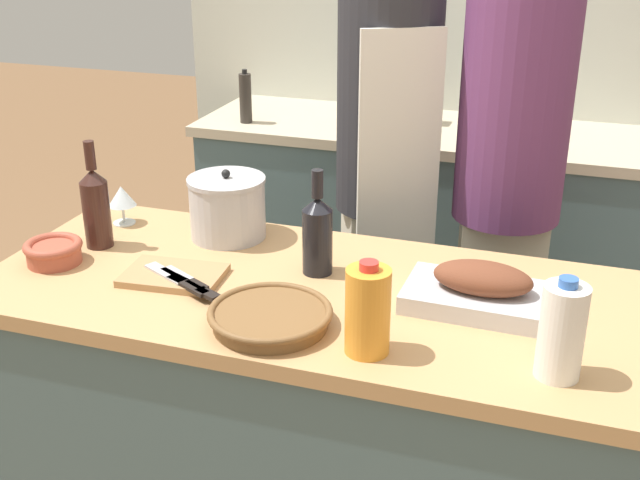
% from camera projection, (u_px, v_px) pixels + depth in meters
% --- Properties ---
extents(kitchen_island, '(1.60, 0.71, 0.90)m').
position_uv_depth(kitchen_island, '(307.00, 437.00, 2.12)').
color(kitchen_island, '#4C666B').
rests_on(kitchen_island, ground_plane).
extents(back_counter, '(1.83, 0.60, 0.92)m').
position_uv_depth(back_counter, '(420.00, 233.00, 3.37)').
color(back_counter, '#4C666B').
rests_on(back_counter, ground_plane).
extents(back_wall, '(2.33, 0.10, 2.55)m').
position_uv_depth(back_wall, '(447.00, 24.00, 3.36)').
color(back_wall, silver).
rests_on(back_wall, ground_plane).
extents(roasting_pan, '(0.35, 0.21, 0.11)m').
position_uv_depth(roasting_pan, '(482.00, 291.00, 1.83)').
color(roasting_pan, '#BCBCC1').
rests_on(roasting_pan, kitchen_island).
extents(wicker_basket, '(0.28, 0.28, 0.04)m').
position_uv_depth(wicker_basket, '(270.00, 316.00, 1.76)').
color(wicker_basket, brown).
rests_on(wicker_basket, kitchen_island).
extents(cutting_board, '(0.26, 0.18, 0.02)m').
position_uv_depth(cutting_board, '(174.00, 275.00, 1.98)').
color(cutting_board, '#AD7F51').
rests_on(cutting_board, kitchen_island).
extents(stock_pot, '(0.21, 0.21, 0.20)m').
position_uv_depth(stock_pot, '(227.00, 207.00, 2.20)').
color(stock_pot, '#B7B7BC').
rests_on(stock_pot, kitchen_island).
extents(mixing_bowl, '(0.15, 0.15, 0.06)m').
position_uv_depth(mixing_bowl, '(54.00, 251.00, 2.06)').
color(mixing_bowl, '#A84C38').
rests_on(mixing_bowl, kitchen_island).
extents(juice_jug, '(0.09, 0.09, 0.21)m').
position_uv_depth(juice_jug, '(368.00, 311.00, 1.64)').
color(juice_jug, orange).
rests_on(juice_jug, kitchen_island).
extents(milk_jug, '(0.09, 0.09, 0.21)m').
position_uv_depth(milk_jug, '(562.00, 331.00, 1.55)').
color(milk_jug, white).
rests_on(milk_jug, kitchen_island).
extents(wine_bottle_green, '(0.07, 0.07, 0.29)m').
position_uv_depth(wine_bottle_green, '(96.00, 206.00, 2.13)').
color(wine_bottle_green, '#381E19').
rests_on(wine_bottle_green, kitchen_island).
extents(wine_bottle_dark, '(0.08, 0.08, 0.27)m').
position_uv_depth(wine_bottle_dark, '(319.00, 233.00, 1.98)').
color(wine_bottle_dark, black).
rests_on(wine_bottle_dark, kitchen_island).
extents(wine_glass_left, '(0.08, 0.08, 0.11)m').
position_uv_depth(wine_glass_left, '(122.00, 197.00, 2.29)').
color(wine_glass_left, silver).
rests_on(wine_glass_left, kitchen_island).
extents(knife_chef, '(0.22, 0.13, 0.01)m').
position_uv_depth(knife_chef, '(179.00, 280.00, 1.93)').
color(knife_chef, '#B7B7BC').
rests_on(knife_chef, cutting_board).
extents(knife_paring, '(0.17, 0.10, 0.01)m').
position_uv_depth(knife_paring, '(195.00, 288.00, 1.90)').
color(knife_paring, '#B7B7BC').
rests_on(knife_paring, cutting_board).
extents(knife_bread, '(0.16, 0.10, 0.01)m').
position_uv_depth(knife_bread, '(186.00, 279.00, 1.94)').
color(knife_bread, '#B7B7BC').
rests_on(knife_bread, cutting_board).
extents(stand_mixer, '(0.18, 0.14, 0.36)m').
position_uv_depth(stand_mixer, '(387.00, 85.00, 3.22)').
color(stand_mixer, '#333842').
rests_on(stand_mixer, back_counter).
extents(condiment_bottle_tall, '(0.05, 0.05, 0.21)m').
position_uv_depth(condiment_bottle_tall, '(362.00, 104.00, 3.14)').
color(condiment_bottle_tall, maroon).
rests_on(condiment_bottle_tall, back_counter).
extents(condiment_bottle_short, '(0.05, 0.05, 0.22)m').
position_uv_depth(condiment_bottle_short, '(245.00, 98.00, 3.22)').
color(condiment_bottle_short, '#332D28').
rests_on(condiment_bottle_short, back_counter).
extents(person_cook_aproned, '(0.35, 0.36, 1.74)m').
position_uv_depth(person_cook_aproned, '(386.00, 167.00, 2.57)').
color(person_cook_aproned, beige).
rests_on(person_cook_aproned, ground_plane).
extents(person_cook_guest, '(0.33, 0.33, 1.76)m').
position_uv_depth(person_cook_guest, '(509.00, 175.00, 2.45)').
color(person_cook_guest, beige).
rests_on(person_cook_guest, ground_plane).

